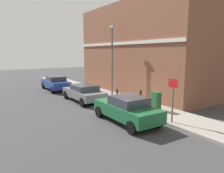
# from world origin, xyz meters

# --- Properties ---
(ground) EXTENTS (80.00, 80.00, 0.00)m
(ground) POSITION_xyz_m (0.00, 0.00, 0.00)
(ground) COLOR #38383A
(sidewalk) EXTENTS (2.52, 30.00, 0.15)m
(sidewalk) POSITION_xyz_m (1.94, 6.00, 0.07)
(sidewalk) COLOR gray
(sidewalk) RESTS_ON ground
(corner_building) EXTENTS (6.59, 13.75, 7.97)m
(corner_building) POSITION_xyz_m (6.44, 4.88, 3.99)
(corner_building) COLOR brown
(corner_building) RESTS_ON ground
(car_green) EXTENTS (1.93, 4.22, 1.44)m
(car_green) POSITION_xyz_m (-0.72, -1.41, 0.74)
(car_green) COLOR #195933
(car_green) RESTS_ON ground
(car_grey) EXTENTS (1.91, 4.22, 1.29)m
(car_grey) POSITION_xyz_m (-0.46, 4.35, 0.69)
(car_grey) COLOR slate
(car_grey) RESTS_ON ground
(car_blue) EXTENTS (1.92, 4.28, 1.42)m
(car_blue) POSITION_xyz_m (-0.70, 10.24, 0.73)
(car_blue) COLOR navy
(car_blue) RESTS_ON ground
(utility_cabinet) EXTENTS (0.46, 0.61, 1.15)m
(utility_cabinet) POSITION_xyz_m (1.95, -0.91, 0.68)
(utility_cabinet) COLOR #1E4C28
(utility_cabinet) RESTS_ON sidewalk
(bollard_near_cabinet) EXTENTS (0.14, 0.14, 1.04)m
(bollard_near_cabinet) POSITION_xyz_m (2.05, 0.64, 0.70)
(bollard_near_cabinet) COLOR black
(bollard_near_cabinet) RESTS_ON sidewalk
(bollard_far_kerb) EXTENTS (0.14, 0.14, 1.04)m
(bollard_far_kerb) POSITION_xyz_m (0.93, 1.87, 0.70)
(bollard_far_kerb) COLOR black
(bollard_far_kerb) RESTS_ON sidewalk
(street_sign) EXTENTS (0.08, 0.60, 2.30)m
(street_sign) POSITION_xyz_m (0.95, -3.06, 1.66)
(street_sign) COLOR #59595B
(street_sign) RESTS_ON sidewalk
(lamppost) EXTENTS (0.20, 0.44, 5.72)m
(lamppost) POSITION_xyz_m (2.15, 4.36, 3.30)
(lamppost) COLOR #59595B
(lamppost) RESTS_ON sidewalk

